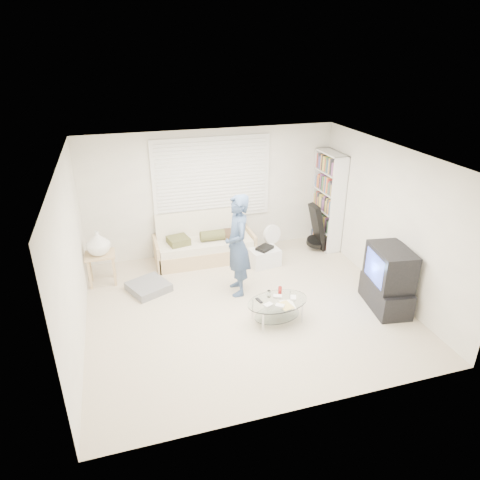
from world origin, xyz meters
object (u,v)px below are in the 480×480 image
object	(u,v)px
futon_sofa	(204,245)
tv_unit	(388,279)
bookshelf	(328,201)
coffee_table	(278,305)

from	to	relation	value
futon_sofa	tv_unit	xyz separation A→B (m)	(2.47, -2.50, 0.20)
bookshelf	tv_unit	size ratio (longest dim) A/B	1.91
futon_sofa	bookshelf	world-z (taller)	bookshelf
futon_sofa	bookshelf	size ratio (longest dim) A/B	0.97
tv_unit	bookshelf	bearing A→B (deg)	87.04
tv_unit	coffee_table	size ratio (longest dim) A/B	1.02
futon_sofa	coffee_table	world-z (taller)	futon_sofa
bookshelf	coffee_table	distance (m)	3.10
bookshelf	coffee_table	world-z (taller)	bookshelf
tv_unit	futon_sofa	bearing A→B (deg)	134.66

